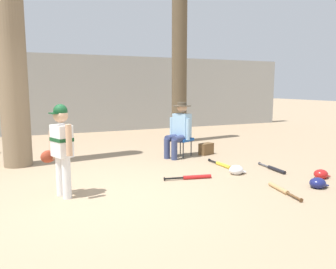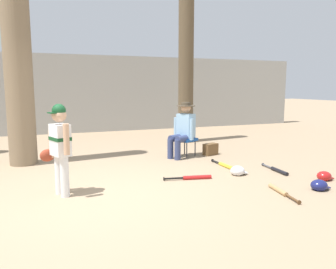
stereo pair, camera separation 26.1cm
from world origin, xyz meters
The scene contains 15 objects.
ground_plane centered at (0.00, 0.00, 0.00)m, with size 60.00×60.00×0.00m, color #9E8466.
concrete_back_wall centered at (0.00, 7.02, 1.29)m, with size 18.00×0.36×2.59m, color #9E9E99.
tree_near_player centered at (-1.04, 2.58, 2.55)m, with size 0.79×0.79×5.89m.
tree_behind_spectator centered at (3.10, 3.91, 2.15)m, with size 0.61×0.61×4.92m.
young_ballplayer centered at (-0.46, 0.28, 0.74)m, with size 0.45×0.56×1.31m.
folding_stool centered at (2.29, 2.09, 0.36)m, with size 0.54×0.54×0.41m.
seated_spectator centered at (2.20, 2.05, 0.64)m, with size 0.67×0.56×1.20m.
handbag_beside_stool centered at (2.88, 2.03, 0.13)m, with size 0.34×0.18×0.26m, color brown.
bat_wood_tan centered at (2.52, -0.77, 0.03)m, with size 0.20×0.80×0.07m.
bat_black_composite centered at (3.29, 0.23, 0.03)m, with size 0.13×0.78×0.07m.
bat_yellow_trainer centered at (2.59, 0.93, 0.03)m, with size 0.08×0.73×0.07m.
bat_red_barrel centered at (1.65, 0.34, 0.03)m, with size 0.81×0.22×0.07m.
batting_helmet_red centered at (3.65, -0.48, 0.07)m, with size 0.28×0.22×0.16m.
batting_helmet_navy centered at (3.16, -0.86, 0.07)m, with size 0.30×0.23×0.17m.
batting_helmet_white centered at (2.50, 0.31, 0.08)m, with size 0.31×0.24×0.18m.
Camera 1 is at (-0.92, -4.44, 1.54)m, focal length 35.52 mm.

